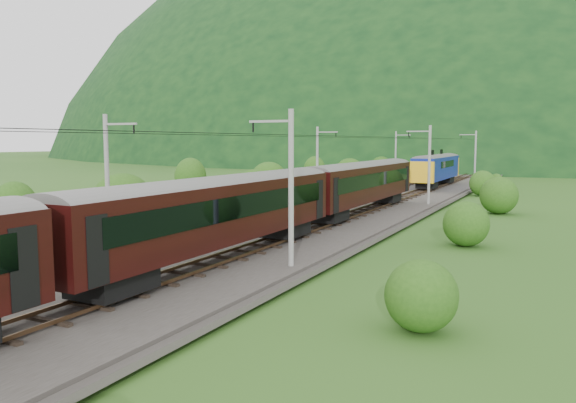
% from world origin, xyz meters
% --- Properties ---
extents(ground, '(600.00, 600.00, 0.00)m').
position_xyz_m(ground, '(0.00, 0.00, 0.00)').
color(ground, '#29531A').
rests_on(ground, ground).
extents(railbed, '(14.00, 220.00, 0.30)m').
position_xyz_m(railbed, '(0.00, 10.00, 0.15)').
color(railbed, '#38332D').
rests_on(railbed, ground).
extents(track_left, '(2.40, 220.00, 0.27)m').
position_xyz_m(track_left, '(-2.40, 10.00, 0.37)').
color(track_left, brown).
rests_on(track_left, railbed).
extents(track_right, '(2.40, 220.00, 0.27)m').
position_xyz_m(track_right, '(2.40, 10.00, 0.37)').
color(track_right, brown).
rests_on(track_right, railbed).
extents(catenary_left, '(2.54, 192.28, 8.00)m').
position_xyz_m(catenary_left, '(-6.12, 32.00, 4.50)').
color(catenary_left, gray).
rests_on(catenary_left, railbed).
extents(catenary_right, '(2.54, 192.28, 8.00)m').
position_xyz_m(catenary_right, '(6.12, 32.00, 4.50)').
color(catenary_right, gray).
rests_on(catenary_right, railbed).
extents(overhead_wires, '(4.83, 198.00, 0.03)m').
position_xyz_m(overhead_wires, '(0.00, 10.00, 7.10)').
color(overhead_wires, black).
rests_on(overhead_wires, ground).
extents(mountain_main, '(504.00, 360.00, 244.00)m').
position_xyz_m(mountain_main, '(0.00, 260.00, 0.00)').
color(mountain_main, black).
rests_on(mountain_main, ground).
extents(mountain_ridge, '(336.00, 280.00, 132.00)m').
position_xyz_m(mountain_ridge, '(-120.00, 300.00, 0.00)').
color(mountain_ridge, black).
rests_on(mountain_ridge, ground).
extents(train, '(3.03, 121.77, 5.27)m').
position_xyz_m(train, '(2.40, -0.77, 3.58)').
color(train, black).
rests_on(train, ground).
extents(hazard_post_near, '(0.15, 0.15, 1.40)m').
position_xyz_m(hazard_post_near, '(-0.56, 20.73, 1.00)').
color(hazard_post_near, red).
rests_on(hazard_post_near, railbed).
extents(hazard_post_far, '(0.14, 0.14, 1.33)m').
position_xyz_m(hazard_post_far, '(-0.04, 44.60, 0.96)').
color(hazard_post_far, red).
rests_on(hazard_post_far, railbed).
extents(signal, '(0.23, 0.23, 2.08)m').
position_xyz_m(signal, '(-3.29, 37.62, 1.52)').
color(signal, black).
rests_on(signal, railbed).
extents(vegetation_left, '(11.57, 149.95, 6.66)m').
position_xyz_m(vegetation_left, '(-13.21, 22.71, 2.16)').
color(vegetation_left, '#275115').
rests_on(vegetation_left, ground).
extents(vegetation_right, '(7.56, 104.25, 3.11)m').
position_xyz_m(vegetation_right, '(12.05, 12.32, 1.36)').
color(vegetation_right, '#275115').
rests_on(vegetation_right, ground).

